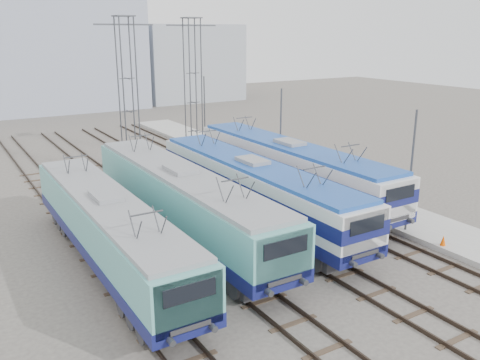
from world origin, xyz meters
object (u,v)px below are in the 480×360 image
object	(u,v)px
mast_mid	(280,137)
mast_rear	(205,115)
locomotive_center_left	(183,199)
locomotive_center_right	(254,186)
catenary_tower_west	(128,90)
mast_front	(411,174)
locomotive_far_left	(110,227)
locomotive_far_right	(291,166)
safety_cone	(443,240)
catenary_tower_east	(193,83)

from	to	relation	value
mast_mid	mast_rear	world-z (taller)	same
locomotive_center_left	locomotive_center_right	bearing A→B (deg)	-0.02
locomotive_center_left	catenary_tower_west	distance (m)	15.05
mast_mid	mast_front	bearing A→B (deg)	-90.00
locomotive_far_left	mast_rear	xyz separation A→B (m)	(15.35, 19.80, 1.33)
locomotive_far_left	locomotive_center_right	xyz separation A→B (m)	(9.00, 1.55, 0.15)
locomotive_far_left	mast_mid	size ratio (longest dim) A/B	2.48
locomotive_far_right	catenary_tower_west	distance (m)	14.21
locomotive_center_right	mast_rear	world-z (taller)	mast_rear
locomotive_center_left	mast_mid	xyz separation A→B (m)	(10.85, 6.24, 1.17)
locomotive_center_left	mast_front	xyz separation A→B (m)	(10.85, -5.76, 1.17)
catenary_tower_west	mast_front	bearing A→B (deg)	-66.73
locomotive_far_left	locomotive_far_right	bearing A→B (deg)	16.63
locomotive_center_right	locomotive_far_right	size ratio (longest dim) A/B	0.97
locomotive_far_right	safety_cone	distance (m)	11.06
locomotive_far_left	mast_rear	distance (m)	25.09
mast_mid	catenary_tower_west	bearing A→B (deg)	137.07
locomotive_center_right	catenary_tower_west	bearing A→B (deg)	98.98
locomotive_center_right	mast_mid	xyz separation A→B (m)	(6.35, 6.24, 1.18)
locomotive_far_left	locomotive_far_right	xyz separation A→B (m)	(13.50, 4.03, 0.22)
locomotive_far_right	catenary_tower_east	bearing A→B (deg)	91.04
locomotive_center_right	catenary_tower_east	size ratio (longest dim) A/B	1.52
locomotive_center_left	catenary_tower_west	size ratio (longest dim) A/B	1.56
locomotive_far_right	mast_mid	size ratio (longest dim) A/B	2.68
locomotive_far_left	safety_cone	bearing A→B (deg)	-23.84
locomotive_center_left	safety_cone	xyz separation A→B (m)	(10.75, -8.29, -1.75)
locomotive_far_right	catenary_tower_west	size ratio (longest dim) A/B	1.57
locomotive_center_right	catenary_tower_west	xyz separation A→B (m)	(-2.25, 14.24, 4.32)
catenary_tower_west	catenary_tower_east	world-z (taller)	same
locomotive_center_right	safety_cone	world-z (taller)	locomotive_center_right
locomotive_center_right	catenary_tower_west	world-z (taller)	catenary_tower_west
locomotive_far_left	safety_cone	distance (m)	16.75
locomotive_center_left	mast_mid	size ratio (longest dim) A/B	2.68
locomotive_far_right	mast_mid	bearing A→B (deg)	63.82
locomotive_center_left	safety_cone	size ratio (longest dim) A/B	34.15
locomotive_center_left	safety_cone	distance (m)	13.69
locomotive_far_left	safety_cone	world-z (taller)	locomotive_far_left
locomotive_center_right	safety_cone	size ratio (longest dim) A/B	33.21
locomotive_center_right	mast_mid	distance (m)	8.98
locomotive_far_left	mast_rear	bearing A→B (deg)	52.21
mast_mid	mast_rear	bearing A→B (deg)	90.00
locomotive_far_right	mast_rear	size ratio (longest dim) A/B	2.68
locomotive_far_right	mast_front	size ratio (longest dim) A/B	2.68
locomotive_far_right	locomotive_center_left	bearing A→B (deg)	-164.62
locomotive_far_right	locomotive_far_left	bearing A→B (deg)	-163.37
locomotive_center_right	mast_front	size ratio (longest dim) A/B	2.60
locomotive_center_left	locomotive_far_right	bearing A→B (deg)	15.38
locomotive_far_left	locomotive_center_right	world-z (taller)	locomotive_center_right
mast_front	mast_mid	distance (m)	12.00
locomotive_far_left	mast_front	distance (m)	15.97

